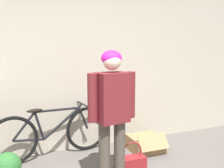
% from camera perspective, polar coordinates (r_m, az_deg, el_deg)
% --- Properties ---
extents(wall_back, '(8.00, 0.07, 2.60)m').
position_cam_1_polar(wall_back, '(4.04, -8.78, 3.83)').
color(wall_back, '#B7AD99').
rests_on(wall_back, ground_plane).
extents(person, '(0.57, 0.30, 1.56)m').
position_cam_1_polar(person, '(2.98, -0.01, -4.66)').
color(person, '#4C4238').
rests_on(person, ground_plane).
extents(bicycle, '(1.78, 0.46, 0.76)m').
position_cam_1_polar(bicycle, '(3.94, -12.82, -10.32)').
color(bicycle, black).
rests_on(bicycle, ground_plane).
extents(handbag, '(0.36, 0.17, 0.39)m').
position_cam_1_polar(handbag, '(3.56, 4.32, -16.69)').
color(handbag, maroon).
rests_on(handbag, ground_plane).
extents(cardboard_box, '(0.48, 0.54, 0.31)m').
position_cam_1_polar(cardboard_box, '(4.18, 7.32, -12.70)').
color(cardboard_box, '#A87F51').
rests_on(cardboard_box, ground_plane).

